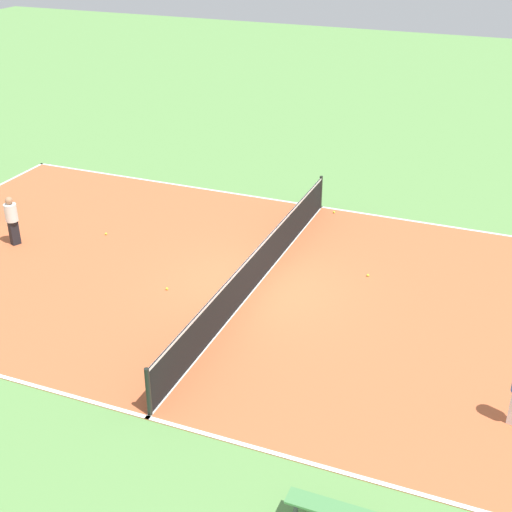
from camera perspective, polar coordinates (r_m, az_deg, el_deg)
ground_plane at (r=18.79m, az=0.00°, el=-2.45°), size 80.00×80.00×0.00m
court_surface at (r=18.78m, az=0.00°, el=-2.42°), size 11.51×22.40×0.02m
tennis_net at (r=18.51m, az=0.00°, el=-0.87°), size 11.31×0.10×1.11m
player_far_white at (r=21.83m, az=-18.96°, el=2.90°), size 0.48×0.48×1.49m
tennis_ball_left_sideline at (r=22.01m, az=-11.91°, el=1.75°), size 0.07×0.07×0.07m
tennis_ball_far_baseline at (r=18.71m, az=-7.14°, el=-2.62°), size 0.07×0.07×0.07m
tennis_ball_midcourt at (r=23.17m, az=6.26°, el=3.51°), size 0.07×0.07×0.07m
tennis_ball_right_alley at (r=19.44m, az=8.94°, el=-1.53°), size 0.07×0.07×0.07m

